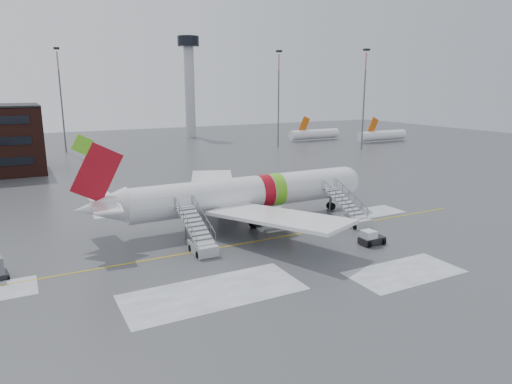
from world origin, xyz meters
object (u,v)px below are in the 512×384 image
airliner (241,194)px  airstair_fwd (352,216)px  airstair_aft (200,240)px  pushback_tug (371,238)px

airliner → airstair_fwd: 13.02m
airstair_aft → pushback_tug: bearing=-21.3°
airliner → pushback_tug: 15.48m
airliner → airstair_fwd: size_ratio=4.55×
airliner → airstair_fwd: bearing=-30.7°
airliner → pushback_tug: airliner is taller
airliner → pushback_tug: size_ratio=13.65×
airliner → airstair_aft: (-7.52, -6.54, -2.35)m
airstair_aft → pushback_tug: 17.05m
airstair_fwd → pushback_tug: (-2.64, -6.19, -0.42)m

